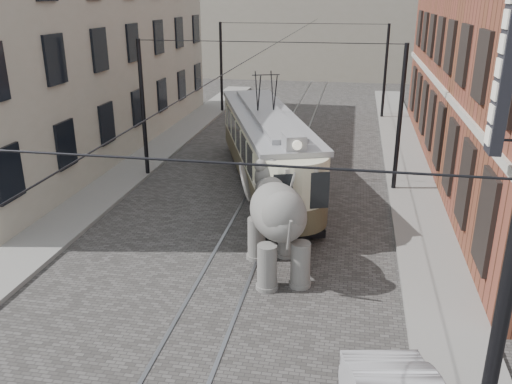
# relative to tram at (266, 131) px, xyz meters

# --- Properties ---
(ground) EXTENTS (120.00, 120.00, 0.00)m
(ground) POSITION_rel_tram_xyz_m (0.21, -5.92, -2.36)
(ground) COLOR #464441
(tram_rails) EXTENTS (1.54, 80.00, 0.02)m
(tram_rails) POSITION_rel_tram_xyz_m (0.21, -5.92, -2.35)
(tram_rails) COLOR slate
(tram_rails) RESTS_ON ground
(sidewalk_right) EXTENTS (2.00, 60.00, 0.15)m
(sidewalk_right) POSITION_rel_tram_xyz_m (6.21, -5.92, -2.28)
(sidewalk_right) COLOR slate
(sidewalk_right) RESTS_ON ground
(sidewalk_left) EXTENTS (2.00, 60.00, 0.15)m
(sidewalk_left) POSITION_rel_tram_xyz_m (-6.29, -5.92, -2.28)
(sidewalk_left) COLOR slate
(sidewalk_left) RESTS_ON ground
(stucco_building) EXTENTS (7.00, 24.00, 10.00)m
(stucco_building) POSITION_rel_tram_xyz_m (-10.79, 4.08, 2.64)
(stucco_building) COLOR gray
(stucco_building) RESTS_ON ground
(distant_block) EXTENTS (28.00, 10.00, 14.00)m
(distant_block) POSITION_rel_tram_xyz_m (0.21, 34.08, 4.64)
(distant_block) COLOR gray
(distant_block) RESTS_ON ground
(catenary) EXTENTS (11.00, 30.20, 6.00)m
(catenary) POSITION_rel_tram_xyz_m (0.01, -0.92, 0.64)
(catenary) COLOR black
(catenary) RESTS_ON ground
(tram) EXTENTS (6.25, 12.03, 4.72)m
(tram) POSITION_rel_tram_xyz_m (0.00, 0.00, 0.00)
(tram) COLOR beige
(tram) RESTS_ON ground
(elephant) EXTENTS (4.11, 5.44, 2.96)m
(elephant) POSITION_rel_tram_xyz_m (1.63, -7.59, -0.88)
(elephant) COLOR #5F5D58
(elephant) RESTS_ON ground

